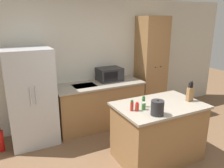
{
  "coord_description": "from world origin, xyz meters",
  "views": [
    {
      "loc": [
        -1.69,
        -1.94,
        2.14
      ],
      "look_at": [
        -0.01,
        1.4,
        1.05
      ],
      "focal_mm": 35.0,
      "sensor_mm": 36.0,
      "label": 1
    }
  ],
  "objects_px": {
    "spice_bottle_short_red": "(137,107)",
    "spice_bottle_amber_oil": "(144,102)",
    "pantry_cabinet": "(151,67)",
    "kettle": "(157,108)",
    "fire_extinguisher": "(1,141)",
    "knife_block": "(190,94)",
    "refrigerator": "(31,97)",
    "spice_bottle_tall_dark": "(144,106)",
    "spice_bottle_green_herb": "(132,106)",
    "microwave": "(109,74)"
  },
  "relations": [
    {
      "from": "spice_bottle_green_herb",
      "to": "spice_bottle_tall_dark",
      "type": "bearing_deg",
      "value": -13.95
    },
    {
      "from": "microwave",
      "to": "knife_block",
      "type": "height_order",
      "value": "knife_block"
    },
    {
      "from": "pantry_cabinet",
      "to": "kettle",
      "type": "xyz_separation_m",
      "value": [
        -1.24,
        -1.84,
        -0.1
      ]
    },
    {
      "from": "pantry_cabinet",
      "to": "kettle",
      "type": "bearing_deg",
      "value": -124.14
    },
    {
      "from": "microwave",
      "to": "spice_bottle_amber_oil",
      "type": "relative_size",
      "value": 3.04
    },
    {
      "from": "pantry_cabinet",
      "to": "spice_bottle_amber_oil",
      "type": "xyz_separation_m",
      "value": [
        -1.24,
        -1.51,
        -0.13
      ]
    },
    {
      "from": "refrigerator",
      "to": "spice_bottle_amber_oil",
      "type": "xyz_separation_m",
      "value": [
        1.41,
        -1.4,
        0.14
      ]
    },
    {
      "from": "refrigerator",
      "to": "fire_extinguisher",
      "type": "height_order",
      "value": "refrigerator"
    },
    {
      "from": "knife_block",
      "to": "refrigerator",
      "type": "bearing_deg",
      "value": 145.25
    },
    {
      "from": "pantry_cabinet",
      "to": "spice_bottle_green_herb",
      "type": "bearing_deg",
      "value": -133.38
    },
    {
      "from": "pantry_cabinet",
      "to": "spice_bottle_amber_oil",
      "type": "height_order",
      "value": "pantry_cabinet"
    },
    {
      "from": "spice_bottle_short_red",
      "to": "refrigerator",
      "type": "bearing_deg",
      "value": 129.92
    },
    {
      "from": "knife_block",
      "to": "spice_bottle_short_red",
      "type": "distance_m",
      "value": 0.96
    },
    {
      "from": "microwave",
      "to": "spice_bottle_amber_oil",
      "type": "height_order",
      "value": "microwave"
    },
    {
      "from": "pantry_cabinet",
      "to": "fire_extinguisher",
      "type": "xyz_separation_m",
      "value": [
        -3.22,
        -0.23,
        -0.93
      ]
    },
    {
      "from": "pantry_cabinet",
      "to": "spice_bottle_tall_dark",
      "type": "height_order",
      "value": "pantry_cabinet"
    },
    {
      "from": "spice_bottle_amber_oil",
      "to": "pantry_cabinet",
      "type": "bearing_deg",
      "value": 50.56
    },
    {
      "from": "fire_extinguisher",
      "to": "pantry_cabinet",
      "type": "bearing_deg",
      "value": 4.11
    },
    {
      "from": "spice_bottle_short_red",
      "to": "spice_bottle_amber_oil",
      "type": "distance_m",
      "value": 0.19
    },
    {
      "from": "refrigerator",
      "to": "spice_bottle_short_red",
      "type": "relative_size",
      "value": 13.29
    },
    {
      "from": "pantry_cabinet",
      "to": "spice_bottle_green_herb",
      "type": "height_order",
      "value": "pantry_cabinet"
    },
    {
      "from": "spice_bottle_green_herb",
      "to": "fire_extinguisher",
      "type": "relative_size",
      "value": 0.37
    },
    {
      "from": "spice_bottle_tall_dark",
      "to": "spice_bottle_short_red",
      "type": "height_order",
      "value": "spice_bottle_short_red"
    },
    {
      "from": "knife_block",
      "to": "kettle",
      "type": "distance_m",
      "value": 0.81
    },
    {
      "from": "spice_bottle_green_herb",
      "to": "fire_extinguisher",
      "type": "bearing_deg",
      "value": 142.66
    },
    {
      "from": "knife_block",
      "to": "spice_bottle_green_herb",
      "type": "bearing_deg",
      "value": 175.46
    },
    {
      "from": "spice_bottle_short_red",
      "to": "spice_bottle_green_herb",
      "type": "bearing_deg",
      "value": 148.62
    },
    {
      "from": "pantry_cabinet",
      "to": "spice_bottle_tall_dark",
      "type": "distance_m",
      "value": 2.07
    },
    {
      "from": "pantry_cabinet",
      "to": "microwave",
      "type": "height_order",
      "value": "pantry_cabinet"
    },
    {
      "from": "fire_extinguisher",
      "to": "spice_bottle_amber_oil",
      "type": "bearing_deg",
      "value": -32.95
    },
    {
      "from": "spice_bottle_amber_oil",
      "to": "knife_block",
      "type": "bearing_deg",
      "value": -9.41
    },
    {
      "from": "kettle",
      "to": "fire_extinguisher",
      "type": "xyz_separation_m",
      "value": [
        -1.98,
        1.6,
        -0.82
      ]
    },
    {
      "from": "refrigerator",
      "to": "kettle",
      "type": "relative_size",
      "value": 7.5
    },
    {
      "from": "knife_block",
      "to": "spice_bottle_tall_dark",
      "type": "xyz_separation_m",
      "value": [
        -0.85,
        0.04,
        -0.07
      ]
    },
    {
      "from": "knife_block",
      "to": "kettle",
      "type": "relative_size",
      "value": 1.45
    },
    {
      "from": "fire_extinguisher",
      "to": "knife_block",
      "type": "bearing_deg",
      "value": -27.04
    },
    {
      "from": "kettle",
      "to": "fire_extinguisher",
      "type": "height_order",
      "value": "kettle"
    },
    {
      "from": "refrigerator",
      "to": "knife_block",
      "type": "bearing_deg",
      "value": -34.75
    },
    {
      "from": "knife_block",
      "to": "spice_bottle_amber_oil",
      "type": "height_order",
      "value": "knife_block"
    },
    {
      "from": "spice_bottle_amber_oil",
      "to": "kettle",
      "type": "height_order",
      "value": "kettle"
    },
    {
      "from": "spice_bottle_short_red",
      "to": "fire_extinguisher",
      "type": "bearing_deg",
      "value": 142.85
    },
    {
      "from": "knife_block",
      "to": "spice_bottle_tall_dark",
      "type": "relative_size",
      "value": 2.88
    },
    {
      "from": "refrigerator",
      "to": "knife_block",
      "type": "height_order",
      "value": "refrigerator"
    },
    {
      "from": "spice_bottle_short_red",
      "to": "pantry_cabinet",
      "type": "bearing_deg",
      "value": 48.53
    },
    {
      "from": "refrigerator",
      "to": "spice_bottle_amber_oil",
      "type": "height_order",
      "value": "refrigerator"
    },
    {
      "from": "microwave",
      "to": "spice_bottle_short_red",
      "type": "xyz_separation_m",
      "value": [
        -0.37,
        -1.64,
        -0.08
      ]
    },
    {
      "from": "kettle",
      "to": "pantry_cabinet",
      "type": "bearing_deg",
      "value": 55.86
    },
    {
      "from": "refrigerator",
      "to": "spice_bottle_tall_dark",
      "type": "height_order",
      "value": "refrigerator"
    },
    {
      "from": "fire_extinguisher",
      "to": "spice_bottle_green_herb",
      "type": "bearing_deg",
      "value": -37.34
    },
    {
      "from": "spice_bottle_amber_oil",
      "to": "fire_extinguisher",
      "type": "xyz_separation_m",
      "value": [
        -1.98,
        1.28,
        -0.8
      ]
    }
  ]
}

